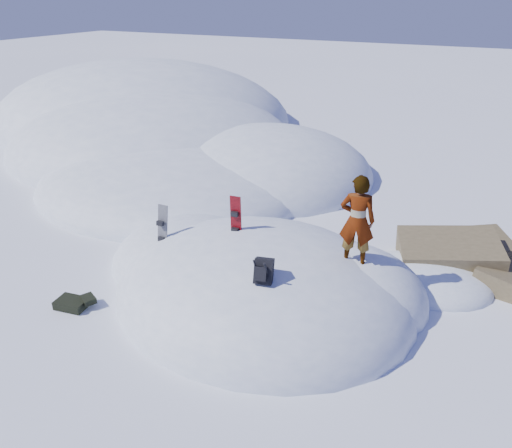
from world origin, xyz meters
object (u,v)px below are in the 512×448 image
at_px(snowboard_dark, 162,232).
at_px(person, 357,221).
at_px(backpack, 263,271).
at_px(snowboard_red, 236,224).

xyz_separation_m(snowboard_dark, person, (4.51, 0.67, 0.98)).
bearing_deg(snowboard_dark, backpack, -20.01).
bearing_deg(snowboard_red, backpack, -52.54).
relative_size(snowboard_red, backpack, 2.33).
height_order(snowboard_red, person, person).
height_order(backpack, person, person).
relative_size(snowboard_red, snowboard_dark, 1.00).
xyz_separation_m(snowboard_dark, backpack, (3.24, -1.10, 0.38)).
bearing_deg(backpack, snowboard_dark, 147.16).
xyz_separation_m(snowboard_red, snowboard_dark, (-1.80, -0.41, -0.45)).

